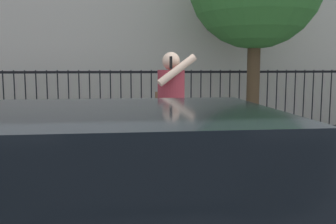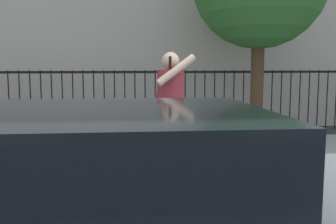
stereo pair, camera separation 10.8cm
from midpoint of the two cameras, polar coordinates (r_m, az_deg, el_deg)
sidewalk at (r=6.28m, az=7.08°, el=-8.22°), size 28.00×4.40×0.15m
iron_fence at (r=9.72m, az=2.15°, el=2.89°), size 12.03×0.04×1.60m
pedestrian_on_phone at (r=4.84m, az=0.93°, el=0.37°), size 0.51×0.70×1.73m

